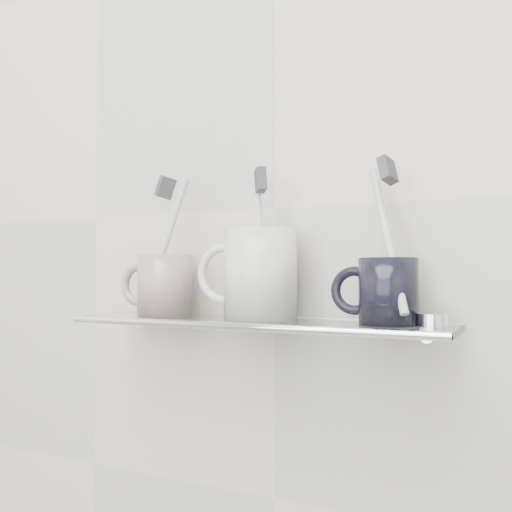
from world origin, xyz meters
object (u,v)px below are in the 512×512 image
Objects in this scene: mug_left at (165,285)px; mug_center at (261,274)px; shelf_glass at (255,323)px; mug_right at (388,291)px.

mug_center is (0.15, 0.00, 0.02)m from mug_left.
mug_right reaches higher than shelf_glass.
mug_right is (0.17, 0.00, 0.04)m from shelf_glass.
shelf_glass is 4.25× the size of mug_center.
mug_center reaches higher than shelf_glass.
shelf_glass is 6.42× the size of mug_right.
shelf_glass is at bearing -116.71° from mug_center.
mug_right is at bearing 1.67° from shelf_glass.
mug_center is at bearing 158.97° from mug_right.
mug_left is at bearing 158.97° from mug_right.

